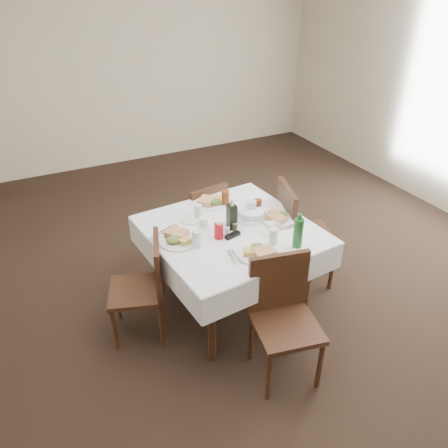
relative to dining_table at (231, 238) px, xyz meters
name	(u,v)px	position (x,y,z in m)	size (l,w,h in m)	color
ground_plane	(232,297)	(0.06, 0.07, -0.68)	(7.00, 7.00, 0.00)	black
room_shell	(235,104)	(0.06, 0.07, 1.04)	(6.04, 7.04, 2.80)	#C5B794
dining_table	(231,238)	(0.00, 0.00, 0.00)	(1.34, 1.34, 0.76)	#311D0E
chair_north	(204,218)	(0.08, 0.71, -0.20)	(0.46, 0.46, 0.83)	#311D0E
chair_south	(282,310)	(0.01, -0.74, -0.16)	(0.50, 0.50, 0.90)	#311D0E
chair_east	(297,229)	(0.68, 0.06, -0.13)	(0.56, 0.56, 0.96)	#311D0E
chair_west	(146,282)	(-0.72, 0.00, -0.19)	(0.51, 0.51, 0.85)	#311D0E
meal_north	(211,202)	(0.03, 0.44, 0.11)	(0.28, 0.28, 0.06)	white
meal_south	(259,253)	(0.01, -0.41, 0.11)	(0.29, 0.29, 0.06)	white
meal_east	(277,218)	(0.40, -0.05, 0.11)	(0.27, 0.27, 0.06)	white
meal_west	(178,238)	(-0.44, 0.02, 0.11)	(0.29, 0.29, 0.06)	white
side_plate_a	(191,219)	(-0.23, 0.26, 0.09)	(0.17, 0.17, 0.01)	white
side_plate_b	(268,231)	(0.24, -0.16, 0.09)	(0.15, 0.15, 0.01)	white
water_n	(198,211)	(-0.16, 0.27, 0.14)	(0.06, 0.06, 0.12)	silver
water_s	(273,236)	(0.18, -0.33, 0.15)	(0.07, 0.07, 0.13)	silver
water_e	(252,209)	(0.24, 0.10, 0.16)	(0.08, 0.08, 0.14)	silver
water_w	(197,239)	(-0.34, -0.11, 0.15)	(0.07, 0.07, 0.13)	silver
iced_tea_a	(225,198)	(0.13, 0.36, 0.16)	(0.07, 0.07, 0.14)	maroon
iced_tea_b	(258,207)	(0.31, 0.11, 0.15)	(0.06, 0.06, 0.13)	maroon
bread_basket	(252,215)	(0.22, 0.07, 0.12)	(0.24, 0.24, 0.08)	silver
oil_cruet_dark	(232,216)	(0.00, 0.00, 0.20)	(0.06, 0.06, 0.26)	black
oil_cruet_green	(233,216)	(0.02, 0.01, 0.19)	(0.06, 0.06, 0.24)	#1E5B26
ketchup_bottle	(219,230)	(-0.14, -0.08, 0.16)	(0.07, 0.07, 0.15)	#B90A17
salt_shaker	(227,230)	(-0.07, -0.06, 0.13)	(0.04, 0.04, 0.08)	white
pepper_shaker	(235,226)	(0.01, -0.04, 0.12)	(0.03, 0.03, 0.07)	#3C2A17
coffee_mug	(203,223)	(-0.18, 0.12, 0.12)	(0.12, 0.11, 0.08)	white
sunglasses	(233,235)	(-0.04, -0.11, 0.10)	(0.14, 0.07, 0.03)	black
green_bottle	(298,232)	(0.32, -0.44, 0.21)	(0.07, 0.07, 0.27)	#1E5B26
sugar_caddy	(273,225)	(0.30, -0.13, 0.11)	(0.10, 0.06, 0.05)	white
cutlery_n	(225,201)	(0.16, 0.42, 0.09)	(0.09, 0.20, 0.01)	silver
cutlery_s	(234,257)	(-0.16, -0.36, 0.09)	(0.07, 0.19, 0.01)	silver
cutlery_e	(285,228)	(0.38, -0.19, 0.09)	(0.18, 0.05, 0.01)	silver
cutlery_w	(169,229)	(-0.44, 0.20, 0.09)	(0.18, 0.11, 0.01)	silver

